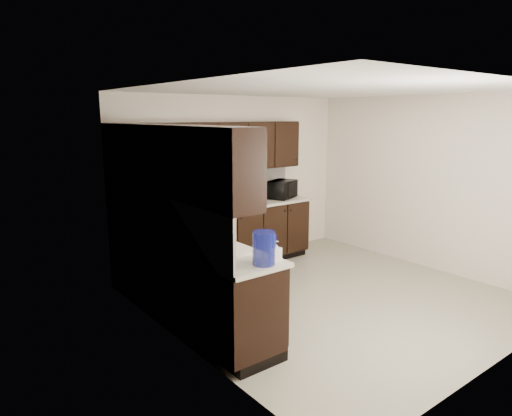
{
  "coord_description": "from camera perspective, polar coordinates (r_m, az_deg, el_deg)",
  "views": [
    {
      "loc": [
        -3.98,
        -3.64,
        2.21
      ],
      "look_at": [
        -0.68,
        0.6,
        1.12
      ],
      "focal_mm": 32.0,
      "sensor_mm": 36.0,
      "label": 1
    }
  ],
  "objects": [
    {
      "name": "floor",
      "position": [
        5.83,
        9.12,
        -10.93
      ],
      "size": [
        4.0,
        4.0,
        0.0
      ],
      "primitive_type": "plane",
      "color": "#9F9983",
      "rests_on": "ground"
    },
    {
      "name": "ceiling",
      "position": [
        5.4,
        9.99,
        14.41
      ],
      "size": [
        4.0,
        4.0,
        0.0
      ],
      "primitive_type": "plane",
      "rotation": [
        3.14,
        0.0,
        0.0
      ],
      "color": "white",
      "rests_on": "wall_back"
    },
    {
      "name": "wall_back",
      "position": [
        6.97,
        -2.64,
        3.57
      ],
      "size": [
        4.0,
        0.02,
        2.5
      ],
      "primitive_type": "cube",
      "color": "silver",
      "rests_on": "floor"
    },
    {
      "name": "wall_left",
      "position": [
        4.25,
        -9.07,
        -1.68
      ],
      "size": [
        0.02,
        4.0,
        2.5
      ],
      "primitive_type": "cube",
      "color": "silver",
      "rests_on": "floor"
    },
    {
      "name": "wall_right",
      "position": [
        7.07,
        20.62,
        2.96
      ],
      "size": [
        0.02,
        4.0,
        2.5
      ],
      "primitive_type": "cube",
      "color": "silver",
      "rests_on": "floor"
    },
    {
      "name": "wall_front",
      "position": [
        4.41,
        28.98,
        -2.53
      ],
      "size": [
        4.0,
        0.02,
        2.5
      ],
      "primitive_type": "cube",
      "color": "silver",
      "rests_on": "floor"
    },
    {
      "name": "lower_cabinets",
      "position": [
        5.89,
        -5.57,
        -6.33
      ],
      "size": [
        3.0,
        2.8,
        0.9
      ],
      "color": "black",
      "rests_on": "floor"
    },
    {
      "name": "countertop",
      "position": [
        5.75,
        -5.67,
        -1.52
      ],
      "size": [
        3.03,
        2.83,
        0.04
      ],
      "color": "beige",
      "rests_on": "lower_cabinets"
    },
    {
      "name": "backsplash",
      "position": [
        5.77,
        -8.61,
        1.09
      ],
      "size": [
        3.0,
        2.8,
        0.48
      ],
      "color": "white",
      "rests_on": "countertop"
    },
    {
      "name": "upper_cabinets",
      "position": [
        5.65,
        -7.18,
        6.95
      ],
      "size": [
        3.0,
        2.8,
        0.7
      ],
      "color": "black",
      "rests_on": "wall_back"
    },
    {
      "name": "dishwasher",
      "position": [
        6.25,
        -4.69,
        -3.98
      ],
      "size": [
        0.58,
        0.04,
        0.78
      ],
      "color": "#F1E5C5",
      "rests_on": "lower_cabinets"
    },
    {
      "name": "sink",
      "position": [
        4.5,
        -5.27,
        -5.74
      ],
      "size": [
        0.54,
        0.82,
        0.42
      ],
      "color": "#F1E5C5",
      "rests_on": "countertop"
    },
    {
      "name": "microwave",
      "position": [
        7.13,
        3.24,
        2.34
      ],
      "size": [
        0.59,
        0.51,
        0.27
      ],
      "primitive_type": "imported",
      "rotation": [
        0.0,
        0.0,
        0.43
      ],
      "color": "black",
      "rests_on": "countertop"
    },
    {
      "name": "soap_bottle_a",
      "position": [
        4.04,
        2.42,
        -5.39
      ],
      "size": [
        0.09,
        0.09,
        0.2
      ],
      "primitive_type": "imported",
      "rotation": [
        0.0,
        0.0,
        -0.01
      ],
      "color": "gray",
      "rests_on": "countertop"
    },
    {
      "name": "soap_bottle_b",
      "position": [
        4.25,
        -6.44,
        -4.22
      ],
      "size": [
        0.12,
        0.12,
        0.25
      ],
      "primitive_type": "imported",
      "rotation": [
        0.0,
        0.0,
        -0.26
      ],
      "color": "gray",
      "rests_on": "countertop"
    },
    {
      "name": "toaster_oven",
      "position": [
        6.19,
        -9.55,
        0.55
      ],
      "size": [
        0.42,
        0.37,
        0.22
      ],
      "primitive_type": "cube",
      "rotation": [
        0.0,
        0.0,
        0.36
      ],
      "color": "#B7B7B9",
      "rests_on": "countertop"
    },
    {
      "name": "storage_bin",
      "position": [
        5.4,
        -11.7,
        -1.42
      ],
      "size": [
        0.5,
        0.42,
        0.17
      ],
      "primitive_type": "cube",
      "rotation": [
        0.0,
        0.0,
        0.25
      ],
      "color": "silver",
      "rests_on": "countertop"
    },
    {
      "name": "blue_pitcher",
      "position": [
        3.94,
        0.98,
        -5.06
      ],
      "size": [
        0.22,
        0.22,
        0.29
      ],
      "primitive_type": "cylinder",
      "rotation": [
        0.0,
        0.0,
        -0.17
      ],
      "color": "navy",
      "rests_on": "countertop"
    },
    {
      "name": "teal_tumbler",
      "position": [
        4.91,
        -6.38,
        -2.47
      ],
      "size": [
        0.08,
        0.08,
        0.18
      ],
      "primitive_type": "cylinder",
      "rotation": [
        0.0,
        0.0,
        0.02
      ],
      "color": "#0C7587",
      "rests_on": "countertop"
    },
    {
      "name": "paper_towel_roll",
      "position": [
        5.65,
        -11.85,
        0.01
      ],
      "size": [
        0.19,
        0.19,
        0.34
      ],
      "primitive_type": "cylinder",
      "rotation": [
        0.0,
        0.0,
        -0.31
      ],
      "color": "white",
      "rests_on": "countertop"
    }
  ]
}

